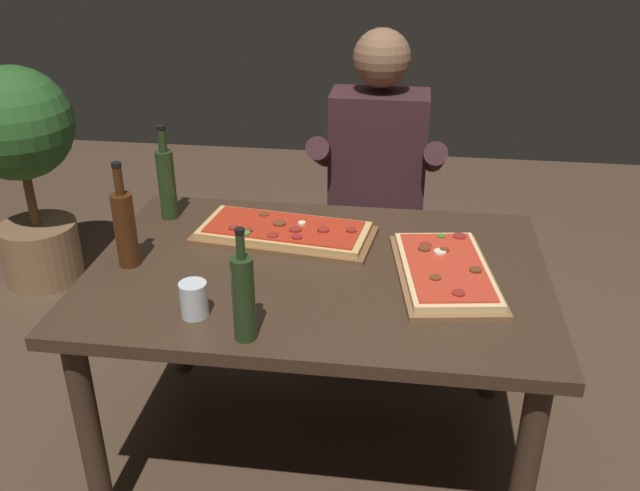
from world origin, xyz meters
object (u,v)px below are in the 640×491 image
wine_bottle_dark (243,296)px  pizza_rectangular_left (445,271)px  diner_chair (376,226)px  seated_diner (376,181)px  dining_table (318,294)px  potted_plant_corner (22,155)px  vinegar_bottle_green (167,181)px  oil_bottle_amber (125,227)px  pizza_rectangular_front (285,232)px  tumbler_near_camera (194,299)px

wine_bottle_dark → pizza_rectangular_left: bearing=37.1°
diner_chair → seated_diner: 0.28m
diner_chair → dining_table: bearing=-99.0°
wine_bottle_dark → potted_plant_corner: bearing=134.8°
vinegar_bottle_green → diner_chair: 0.98m
oil_bottle_amber → pizza_rectangular_front: bearing=29.5°
vinegar_bottle_green → wine_bottle_dark: bearing=-57.8°
pizza_rectangular_front → oil_bottle_amber: (-0.44, -0.25, 0.11)m
wine_bottle_dark → potted_plant_corner: size_ratio=0.29×
wine_bottle_dark → oil_bottle_amber: oil_bottle_amber is taller
tumbler_near_camera → dining_table: bearing=46.7°
wine_bottle_dark → vinegar_bottle_green: 0.82m
pizza_rectangular_front → vinegar_bottle_green: (-0.43, 0.11, 0.12)m
seated_diner → potted_plant_corner: (-1.69, 0.30, -0.07)m
potted_plant_corner → oil_bottle_amber: bearing=-48.2°
diner_chair → pizza_rectangular_front: bearing=-112.4°
pizza_rectangular_left → wine_bottle_dark: size_ratio=1.71×
pizza_rectangular_front → vinegar_bottle_green: 0.46m
pizza_rectangular_front → vinegar_bottle_green: vinegar_bottle_green is taller
pizza_rectangular_front → dining_table: bearing=-54.1°
dining_table → potted_plant_corner: potted_plant_corner is taller
wine_bottle_dark → oil_bottle_amber: (-0.45, 0.34, 0.00)m
dining_table → seated_diner: 0.75m
oil_bottle_amber → wine_bottle_dark: bearing=-37.3°
diner_chair → seated_diner: (-0.00, -0.12, 0.26)m
wine_bottle_dark → potted_plant_corner: 2.03m
wine_bottle_dark → diner_chair: (0.27, 1.25, -0.38)m
pizza_rectangular_left → oil_bottle_amber: 0.97m
oil_bottle_amber → vinegar_bottle_green: 0.36m
pizza_rectangular_front → vinegar_bottle_green: bearing=166.3°
dining_table → pizza_rectangular_front: 0.26m
wine_bottle_dark → tumbler_near_camera: wine_bottle_dark is taller
vinegar_bottle_green → diner_chair: (0.71, 0.56, -0.39)m
pizza_rectangular_left → seated_diner: bearing=108.6°
oil_bottle_amber → potted_plant_corner: size_ratio=0.31×
wine_bottle_dark → seated_diner: seated_diner is taller
dining_table → pizza_rectangular_left: bearing=-1.1°
pizza_rectangular_front → oil_bottle_amber: size_ratio=1.86×
pizza_rectangular_left → tumbler_near_camera: tumbler_near_camera is taller
tumbler_near_camera → potted_plant_corner: potted_plant_corner is taller
pizza_rectangular_left → dining_table: bearing=178.9°
dining_table → seated_diner: size_ratio=1.05×
dining_table → potted_plant_corner: (-1.56, 1.03, 0.02)m
pizza_rectangular_front → diner_chair: bearing=67.6°
pizza_rectangular_left → wine_bottle_dark: wine_bottle_dark is taller
vinegar_bottle_green → tumbler_near_camera: bearing=-65.6°
pizza_rectangular_left → potted_plant_corner: bearing=151.8°
pizza_rectangular_front → seated_diner: size_ratio=0.47×
pizza_rectangular_left → potted_plant_corner: 2.21m
pizza_rectangular_left → diner_chair: (-0.25, 0.86, -0.27)m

